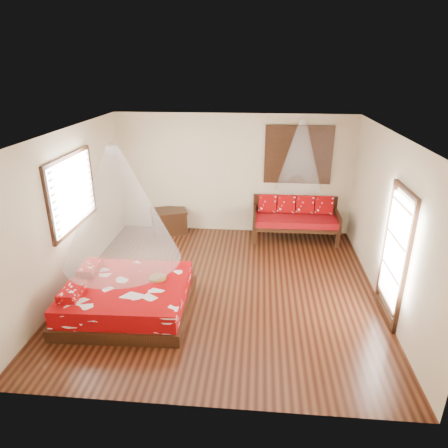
# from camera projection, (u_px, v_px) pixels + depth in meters

# --- Properties ---
(room) EXTENTS (5.54, 5.54, 2.84)m
(room) POSITION_uv_depth(u_px,v_px,m) (223.00, 217.00, 6.81)
(room) COLOR black
(room) RESTS_ON ground
(bed) EXTENTS (2.07, 1.88, 0.63)m
(bed) POSITION_uv_depth(u_px,v_px,m) (127.00, 297.00, 6.57)
(bed) COLOR black
(bed) RESTS_ON floor
(daybed) EXTENTS (1.95, 0.87, 0.98)m
(daybed) POSITION_uv_depth(u_px,v_px,m) (295.00, 217.00, 9.22)
(daybed) COLOR black
(daybed) RESTS_ON floor
(storage_chest) EXTENTS (0.99, 0.86, 0.57)m
(storage_chest) POSITION_uv_depth(u_px,v_px,m) (169.00, 221.00, 9.61)
(storage_chest) COLOR black
(storage_chest) RESTS_ON floor
(shutter_panel) EXTENTS (1.52, 0.06, 1.32)m
(shutter_panel) POSITION_uv_depth(u_px,v_px,m) (298.00, 155.00, 9.00)
(shutter_panel) COLOR black
(shutter_panel) RESTS_ON wall_back
(window_left) EXTENTS (0.10, 1.74, 1.34)m
(window_left) POSITION_uv_depth(u_px,v_px,m) (73.00, 192.00, 7.10)
(window_left) COLOR black
(window_left) RESTS_ON wall_left
(glazed_door) EXTENTS (0.08, 1.02, 2.16)m
(glazed_door) POSITION_uv_depth(u_px,v_px,m) (394.00, 256.00, 6.15)
(glazed_door) COLOR black
(glazed_door) RESTS_ON floor
(wine_tray) EXTENTS (0.28, 0.28, 0.23)m
(wine_tray) POSITION_uv_depth(u_px,v_px,m) (157.00, 275.00, 6.62)
(wine_tray) COLOR brown
(wine_tray) RESTS_ON bed
(mosquito_net_main) EXTENTS (1.80, 1.80, 1.80)m
(mosquito_net_main) POSITION_uv_depth(u_px,v_px,m) (118.00, 206.00, 5.97)
(mosquito_net_main) COLOR white
(mosquito_net_main) RESTS_ON ceiling
(mosquito_net_daybed) EXTENTS (1.00, 1.00, 1.50)m
(mosquito_net_daybed) POSITION_uv_depth(u_px,v_px,m) (300.00, 155.00, 8.53)
(mosquito_net_daybed) COLOR white
(mosquito_net_daybed) RESTS_ON ceiling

